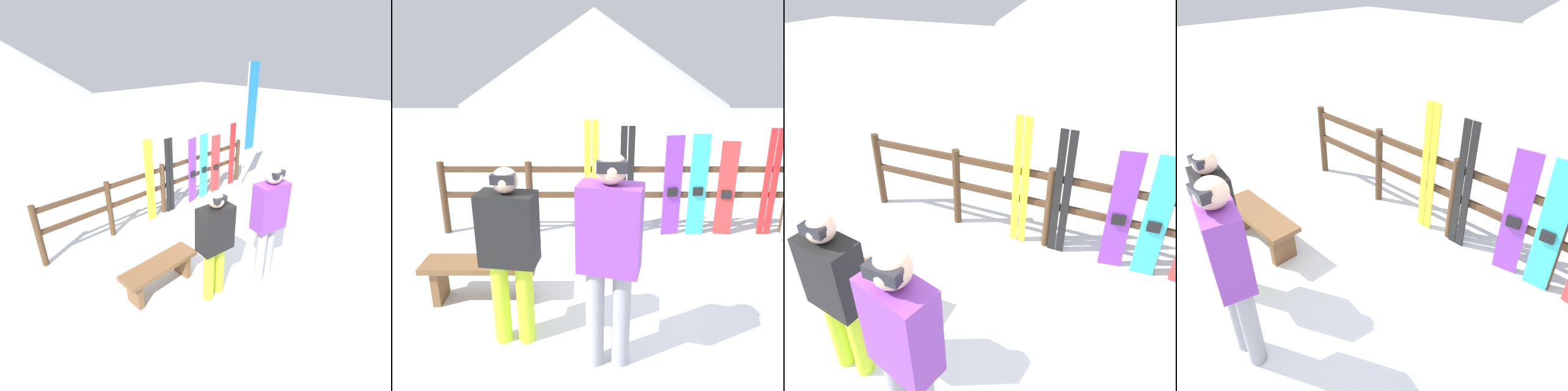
% 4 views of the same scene
% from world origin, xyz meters
% --- Properties ---
extents(ground_plane, '(40.00, 40.00, 0.00)m').
position_xyz_m(ground_plane, '(0.00, 0.00, 0.00)').
color(ground_plane, white).
extents(fence, '(5.04, 0.10, 1.07)m').
position_xyz_m(fence, '(-0.00, 2.03, 0.64)').
color(fence, '#4C331E').
rests_on(fence, ground).
extents(bench, '(1.16, 0.36, 0.45)m').
position_xyz_m(bench, '(-1.51, 0.31, 0.32)').
color(bench, brown).
rests_on(bench, ground).
extents(person_black, '(0.50, 0.32, 1.60)m').
position_xyz_m(person_black, '(-1.05, -0.31, 0.91)').
color(person_black, '#B7D826').
rests_on(person_black, ground).
extents(person_purple, '(0.51, 0.36, 1.78)m').
position_xyz_m(person_purple, '(-0.24, -0.58, 1.03)').
color(person_purple, gray).
rests_on(person_purple, ground).
extents(ski_pair_yellow, '(0.19, 0.02, 1.66)m').
position_xyz_m(ski_pair_yellow, '(-0.35, 1.97, 0.83)').
color(ski_pair_yellow, yellow).
rests_on(ski_pair_yellow, ground).
extents(ski_pair_black, '(0.19, 0.02, 1.58)m').
position_xyz_m(ski_pair_black, '(0.14, 1.97, 0.79)').
color(ski_pair_black, black).
rests_on(ski_pair_black, ground).
extents(snowboard_purple, '(0.26, 0.09, 1.45)m').
position_xyz_m(snowboard_purple, '(0.79, 1.97, 0.72)').
color(snowboard_purple, purple).
rests_on(snowboard_purple, ground).
extents(snowboard_cyan, '(0.25, 0.07, 1.48)m').
position_xyz_m(snowboard_cyan, '(1.15, 1.97, 0.73)').
color(snowboard_cyan, '#2DBFCC').
rests_on(snowboard_cyan, ground).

